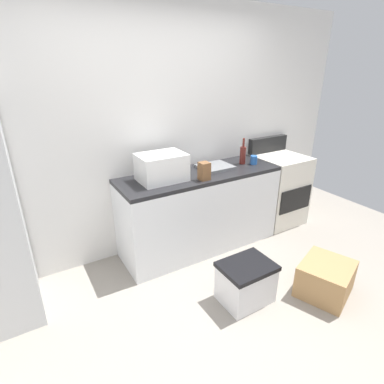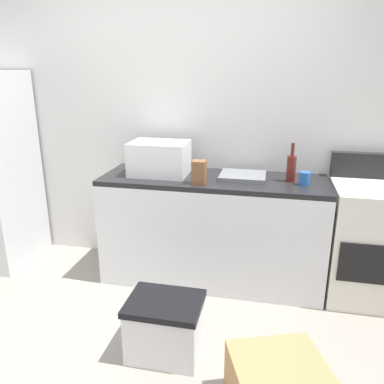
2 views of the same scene
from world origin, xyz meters
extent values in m
plane|color=gray|center=(0.00, 0.00, 0.00)|extent=(6.00, 6.00, 0.00)
cube|color=silver|center=(0.00, 1.55, 1.30)|extent=(5.00, 0.10, 2.60)
cube|color=silver|center=(0.30, 1.20, 0.43)|extent=(1.80, 0.60, 0.86)
cube|color=black|center=(0.30, 1.20, 0.88)|extent=(1.80, 0.60, 0.04)
cube|color=silver|center=(1.52, 1.20, 0.45)|extent=(0.60, 0.60, 0.90)
cube|color=black|center=(1.52, 0.90, 0.42)|extent=(0.52, 0.02, 0.30)
cube|color=black|center=(1.52, 1.46, 1.00)|extent=(0.60, 0.08, 0.20)
cube|color=white|center=(-0.15, 1.21, 1.04)|extent=(0.46, 0.34, 0.27)
cube|color=slate|center=(0.53, 1.25, 0.92)|extent=(0.36, 0.32, 0.03)
cylinder|color=#591E19|center=(0.90, 1.22, 1.00)|extent=(0.07, 0.07, 0.20)
cylinder|color=#591E19|center=(0.90, 1.22, 1.15)|extent=(0.03, 0.03, 0.10)
cylinder|color=#2659A5|center=(1.00, 1.14, 0.95)|extent=(0.08, 0.08, 0.10)
cube|color=brown|center=(0.22, 1.00, 0.99)|extent=(0.10, 0.10, 0.18)
cube|color=#A37A4C|center=(0.86, -0.09, 0.16)|extent=(0.59, 0.56, 0.31)
cube|color=silver|center=(0.16, 0.22, 0.17)|extent=(0.44, 0.34, 0.34)
cube|color=black|center=(0.16, 0.22, 0.36)|extent=(0.46, 0.36, 0.04)
camera|label=1|loc=(-1.36, -1.39, 1.97)|focal=28.40mm
camera|label=2|loc=(0.75, -1.72, 1.73)|focal=35.86mm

